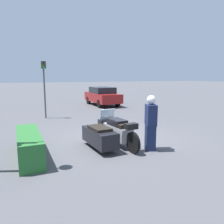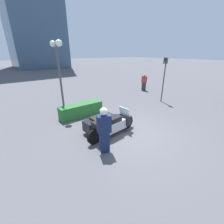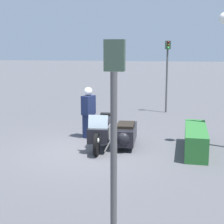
{
  "view_description": "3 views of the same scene",
  "coord_description": "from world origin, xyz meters",
  "px_view_note": "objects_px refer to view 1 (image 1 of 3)",
  "views": [
    {
      "loc": [
        -7.38,
        3.48,
        2.38
      ],
      "look_at": [
        0.05,
        0.16,
        1.04
      ],
      "focal_mm": 35.0,
      "sensor_mm": 36.0,
      "label": 1
    },
    {
      "loc": [
        -4.4,
        -4.4,
        3.57
      ],
      "look_at": [
        -0.31,
        0.79,
        0.9
      ],
      "focal_mm": 24.0,
      "sensor_mm": 36.0,
      "label": 2
    },
    {
      "loc": [
        9.68,
        2.82,
        3.07
      ],
      "look_at": [
        -0.8,
        0.58,
        1.11
      ],
      "focal_mm": 55.0,
      "sensor_mm": 36.0,
      "label": 3
    }
  ],
  "objects_px": {
    "officer_rider": "(151,122)",
    "traffic_light_near": "(44,81)",
    "hedge_bush_curbside": "(29,145)",
    "police_motorcycle": "(107,132)",
    "parked_car_background": "(102,96)"
  },
  "relations": [
    {
      "from": "officer_rider",
      "to": "traffic_light_near",
      "type": "bearing_deg",
      "value": -51.76
    },
    {
      "from": "police_motorcycle",
      "to": "officer_rider",
      "type": "bearing_deg",
      "value": -135.23
    },
    {
      "from": "police_motorcycle",
      "to": "hedge_bush_curbside",
      "type": "distance_m",
      "value": 2.52
    },
    {
      "from": "police_motorcycle",
      "to": "traffic_light_near",
      "type": "relative_size",
      "value": 0.84
    },
    {
      "from": "officer_rider",
      "to": "traffic_light_near",
      "type": "height_order",
      "value": "traffic_light_near"
    },
    {
      "from": "hedge_bush_curbside",
      "to": "traffic_light_near",
      "type": "height_order",
      "value": "traffic_light_near"
    },
    {
      "from": "parked_car_background",
      "to": "traffic_light_near",
      "type": "bearing_deg",
      "value": 127.09
    },
    {
      "from": "police_motorcycle",
      "to": "hedge_bush_curbside",
      "type": "relative_size",
      "value": 1.05
    },
    {
      "from": "police_motorcycle",
      "to": "officer_rider",
      "type": "distance_m",
      "value": 1.56
    },
    {
      "from": "police_motorcycle",
      "to": "parked_car_background",
      "type": "xyz_separation_m",
      "value": [
        9.95,
        -3.77,
        0.32
      ]
    },
    {
      "from": "police_motorcycle",
      "to": "traffic_light_near",
      "type": "xyz_separation_m",
      "value": [
        6.06,
        1.25,
        1.65
      ]
    },
    {
      "from": "officer_rider",
      "to": "traffic_light_near",
      "type": "distance_m",
      "value": 7.51
    },
    {
      "from": "traffic_light_near",
      "to": "hedge_bush_curbside",
      "type": "bearing_deg",
      "value": -13.65
    },
    {
      "from": "officer_rider",
      "to": "parked_car_background",
      "type": "height_order",
      "value": "officer_rider"
    },
    {
      "from": "officer_rider",
      "to": "hedge_bush_curbside",
      "type": "distance_m",
      "value": 3.8
    }
  ]
}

